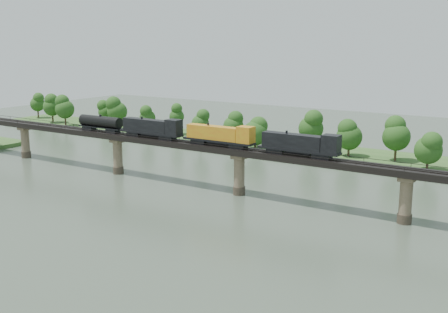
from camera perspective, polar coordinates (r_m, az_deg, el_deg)
The scene contains 6 objects.
ground at distance 114.18m, azimuth -6.41°, elevation -7.29°, with size 400.00×400.00×0.00m, color #374435.
far_bank at distance 185.24m, azimuth 10.46°, elevation 0.31°, with size 300.00×24.00×1.60m, color #2E5221.
bridge at distance 136.16m, azimuth 1.55°, elevation -1.67°, with size 236.00×30.00×11.50m.
bridge_superstructure at distance 134.81m, azimuth 1.57°, elevation 0.95°, with size 220.00×4.90×0.75m.
far_treeline at distance 183.04m, azimuth 7.64°, elevation 2.82°, with size 289.06×17.54×13.60m.
freight_train at distance 141.51m, azimuth -2.93°, elevation 2.41°, with size 79.25×3.09×5.45m.
Camera 1 is at (68.94, -82.99, 37.38)m, focal length 45.00 mm.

